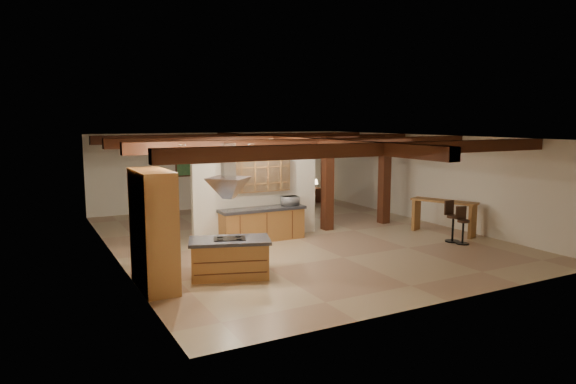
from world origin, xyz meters
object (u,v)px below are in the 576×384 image
sofa (287,197)px  dining_table (270,209)px  bar_counter (444,211)px  kitchen_island (230,258)px

sofa → dining_table: bearing=74.5°
dining_table → sofa: bearing=25.0°
sofa → bar_counter: (1.72, -6.72, 0.37)m
kitchen_island → dining_table: 6.77m
dining_table → bar_counter: 5.82m
dining_table → kitchen_island: bearing=-147.7°
dining_table → sofa: (1.78, 2.08, 0.00)m
kitchen_island → dining_table: (3.71, 5.66, -0.12)m
sofa → bar_counter: 6.95m
kitchen_island → dining_table: kitchen_island is taller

